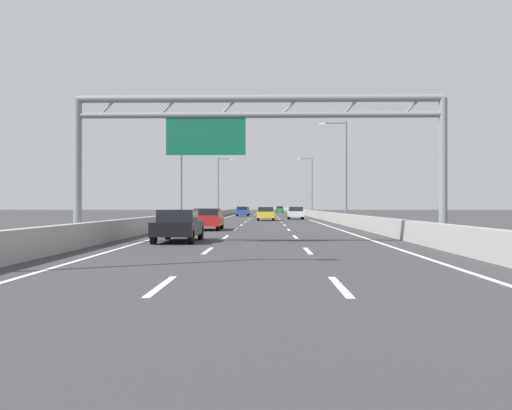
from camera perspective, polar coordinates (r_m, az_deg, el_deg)
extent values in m
plane|color=#38383A|center=(98.96, 0.91, -1.01)|extent=(260.00, 260.00, 0.00)
cube|color=white|center=(11.76, -9.45, -7.99)|extent=(0.16, 3.00, 0.01)
cube|color=white|center=(20.62, -4.85, -4.58)|extent=(0.16, 3.00, 0.01)
cube|color=white|center=(29.57, -3.04, -3.21)|extent=(0.16, 3.00, 0.01)
cube|color=white|center=(38.54, -2.07, -2.48)|extent=(0.16, 3.00, 0.01)
cube|color=white|center=(47.52, -1.47, -2.03)|extent=(0.16, 3.00, 0.01)
cube|color=white|center=(56.51, -1.06, -1.72)|extent=(0.16, 3.00, 0.01)
cube|color=white|center=(65.50, -0.76, -1.49)|extent=(0.16, 3.00, 0.01)
cube|color=white|center=(74.50, -0.53, -1.32)|extent=(0.16, 3.00, 0.01)
cube|color=white|center=(83.49, -0.36, -1.18)|extent=(0.16, 3.00, 0.01)
cube|color=white|center=(92.49, -0.21, -1.08)|extent=(0.16, 3.00, 0.01)
cube|color=white|center=(101.48, -0.10, -0.99)|extent=(0.16, 3.00, 0.01)
cube|color=white|center=(110.48, 0.00, -0.91)|extent=(0.16, 3.00, 0.01)
cube|color=white|center=(119.48, 0.08, -0.85)|extent=(0.16, 3.00, 0.01)
cube|color=white|center=(128.48, 0.16, -0.80)|extent=(0.16, 3.00, 0.01)
cube|color=white|center=(137.47, 0.22, -0.75)|extent=(0.16, 3.00, 0.01)
cube|color=white|center=(146.47, 0.27, -0.71)|extent=(0.16, 3.00, 0.01)
cube|color=white|center=(155.47, 0.32, -0.67)|extent=(0.16, 3.00, 0.01)
cube|color=white|center=(11.65, 8.41, -8.07)|extent=(0.16, 3.00, 0.01)
cube|color=white|center=(20.56, 5.21, -4.59)|extent=(0.16, 3.00, 0.01)
cube|color=white|center=(29.53, 3.96, -3.22)|extent=(0.16, 3.00, 0.01)
cube|color=white|center=(38.51, 3.29, -2.48)|extent=(0.16, 3.00, 0.01)
cube|color=white|center=(47.50, 2.88, -2.03)|extent=(0.16, 3.00, 0.01)
cube|color=white|center=(56.49, 2.60, -1.72)|extent=(0.16, 3.00, 0.01)
cube|color=white|center=(65.48, 2.39, -1.49)|extent=(0.16, 3.00, 0.01)
cube|color=white|center=(74.48, 2.24, -1.32)|extent=(0.16, 3.00, 0.01)
cube|color=white|center=(83.48, 2.11, -1.18)|extent=(0.16, 3.00, 0.01)
cube|color=white|center=(92.47, 2.02, -1.08)|extent=(0.16, 3.00, 0.01)
cube|color=white|center=(101.47, 1.94, -0.99)|extent=(0.16, 3.00, 0.01)
cube|color=white|center=(110.47, 1.87, -0.91)|extent=(0.16, 3.00, 0.01)
cube|color=white|center=(119.47, 1.81, -0.85)|extent=(0.16, 3.00, 0.01)
cube|color=white|center=(128.47, 1.76, -0.80)|extent=(0.16, 3.00, 0.01)
cube|color=white|center=(137.47, 1.72, -0.75)|extent=(0.16, 3.00, 0.01)
cube|color=white|center=(146.46, 1.68, -0.71)|extent=(0.16, 3.00, 0.01)
cube|color=white|center=(155.46, 1.65, -0.67)|extent=(0.16, 3.00, 0.01)
cube|color=white|center=(87.14, -2.57, -1.14)|extent=(0.16, 176.00, 0.01)
cube|color=white|center=(87.10, 4.34, -1.14)|extent=(0.16, 176.00, 0.01)
cube|color=#9E9E99|center=(109.19, -2.69, -0.68)|extent=(0.45, 220.00, 0.95)
cube|color=#9E9E99|center=(109.15, 4.56, -0.68)|extent=(0.45, 220.00, 0.95)
cylinder|color=gray|center=(25.62, -17.43, 3.23)|extent=(0.36, 0.36, 6.20)
cylinder|color=gray|center=(25.42, 18.21, 3.25)|extent=(0.36, 0.36, 6.20)
cylinder|color=gray|center=(24.68, 0.32, 10.60)|extent=(15.60, 0.32, 0.32)
cylinder|color=gray|center=(24.56, 0.32, 9.00)|extent=(15.60, 0.26, 0.26)
cylinder|color=gray|center=(25.55, -14.62, 9.44)|extent=(0.74, 0.10, 0.74)
cylinder|color=gray|center=(24.98, -8.79, 9.66)|extent=(0.74, 0.10, 0.74)
cylinder|color=gray|center=(24.67, -2.75, 9.78)|extent=(0.74, 0.10, 0.74)
cylinder|color=gray|center=(24.64, 3.39, 9.80)|extent=(0.74, 0.10, 0.74)
cylinder|color=gray|center=(24.88, 9.47, 9.70)|extent=(0.74, 0.10, 0.74)
cylinder|color=gray|center=(25.38, 15.37, 9.51)|extent=(0.74, 0.10, 0.74)
cube|color=#0F5B3D|center=(24.58, -5.04, 6.88)|extent=(3.40, 0.12, 1.60)
cylinder|color=slate|center=(53.81, -7.49, 3.26)|extent=(0.20, 0.20, 9.50)
cylinder|color=slate|center=(54.12, -6.33, 8.13)|extent=(2.20, 0.12, 0.12)
cube|color=#F2EAC6|center=(53.97, -5.16, 8.05)|extent=(0.56, 0.28, 0.20)
cylinder|color=slate|center=(53.71, 9.00, 3.26)|extent=(0.20, 0.20, 9.50)
cylinder|color=slate|center=(54.04, 7.83, 8.15)|extent=(2.20, 0.12, 0.12)
cube|color=#F2EAC6|center=(53.91, 6.66, 8.06)|extent=(0.56, 0.28, 0.20)
cylinder|color=slate|center=(93.75, -3.81, 1.84)|extent=(0.20, 0.20, 9.50)
cylinder|color=slate|center=(93.93, -3.14, 4.64)|extent=(2.20, 0.12, 0.12)
cube|color=#F2EAC6|center=(93.85, -2.47, 4.59)|extent=(0.56, 0.28, 0.20)
cylinder|color=slate|center=(93.70, 5.62, 1.84)|extent=(0.20, 0.20, 9.50)
cylinder|color=slate|center=(93.88, 4.95, 4.65)|extent=(2.20, 0.12, 0.12)
cube|color=#F2EAC6|center=(93.81, 4.27, 4.59)|extent=(0.56, 0.28, 0.20)
cube|color=#1E7A38|center=(138.88, 2.39, -0.47)|extent=(1.74, 4.39, 0.68)
cube|color=black|center=(138.58, 2.39, -0.23)|extent=(1.53, 2.03, 0.49)
cylinder|color=black|center=(140.51, 2.06, -0.61)|extent=(0.22, 0.64, 0.64)
cylinder|color=black|center=(140.55, 2.68, -0.61)|extent=(0.22, 0.64, 0.64)
cylinder|color=black|center=(137.23, 2.09, -0.62)|extent=(0.22, 0.64, 0.64)
cylinder|color=black|center=(137.26, 2.72, -0.62)|extent=(0.22, 0.64, 0.64)
cube|color=black|center=(25.92, -7.75, -2.29)|extent=(1.80, 4.54, 0.61)
cube|color=black|center=(25.65, -7.84, -1.04)|extent=(1.59, 1.88, 0.52)
cylinder|color=black|center=(27.75, -8.83, -2.77)|extent=(0.22, 0.64, 0.64)
cylinder|color=black|center=(27.53, -5.57, -2.79)|extent=(0.22, 0.64, 0.64)
cylinder|color=black|center=(24.38, -10.22, -3.14)|extent=(0.22, 0.64, 0.64)
cylinder|color=black|center=(24.12, -6.52, -3.18)|extent=(0.22, 0.64, 0.64)
cube|color=silver|center=(68.62, 3.99, -0.89)|extent=(1.86, 4.25, 0.66)
cube|color=black|center=(68.28, 4.00, -0.40)|extent=(1.64, 1.96, 0.52)
cylinder|color=black|center=(70.16, 3.25, -1.14)|extent=(0.22, 0.64, 0.64)
cylinder|color=black|center=(70.24, 4.59, -1.14)|extent=(0.22, 0.64, 0.64)
cylinder|color=black|center=(67.02, 3.35, -1.19)|extent=(0.22, 0.64, 0.64)
cylinder|color=black|center=(67.10, 4.75, -1.19)|extent=(0.22, 0.64, 0.64)
cube|color=red|center=(38.20, -4.84, -1.53)|extent=(1.82, 4.26, 0.67)
cube|color=black|center=(37.95, -4.87, -0.69)|extent=(1.61, 1.87, 0.45)
cylinder|color=black|center=(39.87, -5.75, -1.95)|extent=(0.22, 0.64, 0.64)
cylinder|color=black|center=(39.71, -3.45, -1.96)|extent=(0.22, 0.64, 0.64)
cylinder|color=black|center=(36.73, -6.34, -2.11)|extent=(0.22, 0.64, 0.64)
cylinder|color=black|center=(36.56, -3.84, -2.12)|extent=(0.22, 0.64, 0.64)
cube|color=yellow|center=(62.53, 0.98, -0.97)|extent=(1.86, 4.20, 0.66)
cube|color=black|center=(62.30, 0.97, -0.43)|extent=(1.63, 1.89, 0.50)
cylinder|color=black|center=(64.09, 0.25, -1.24)|extent=(0.22, 0.64, 0.64)
cylinder|color=black|center=(64.09, 1.71, -1.24)|extent=(0.22, 0.64, 0.64)
cylinder|color=black|center=(60.99, 0.20, -1.30)|extent=(0.22, 0.64, 0.64)
cylinder|color=black|center=(60.99, 1.74, -1.30)|extent=(0.22, 0.64, 0.64)
cube|color=orange|center=(103.53, -1.13, -0.63)|extent=(1.72, 4.48, 0.61)
cube|color=black|center=(103.55, -1.13, -0.33)|extent=(1.51, 1.82, 0.45)
cylinder|color=black|center=(105.25, -1.50, -0.78)|extent=(0.22, 0.64, 0.64)
cylinder|color=black|center=(105.19, -0.68, -0.78)|extent=(0.22, 0.64, 0.64)
cylinder|color=black|center=(101.88, -1.59, -0.81)|extent=(0.22, 0.64, 0.64)
cylinder|color=black|center=(101.82, -0.74, -0.81)|extent=(0.22, 0.64, 0.64)
cube|color=#2347AD|center=(88.96, -1.36, -0.70)|extent=(1.88, 4.63, 0.66)
cube|color=black|center=(88.41, -1.37, -0.33)|extent=(1.66, 2.10, 0.50)
cylinder|color=black|center=(90.77, -1.83, -0.90)|extent=(0.22, 0.64, 0.64)
cylinder|color=black|center=(90.70, -0.78, -0.90)|extent=(0.22, 0.64, 0.64)
cylinder|color=black|center=(87.25, -1.95, -0.93)|extent=(0.22, 0.64, 0.64)
cylinder|color=black|center=(87.17, -0.86, -0.93)|extent=(0.22, 0.64, 0.64)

